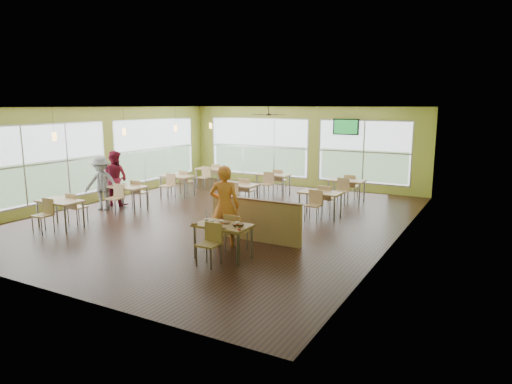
% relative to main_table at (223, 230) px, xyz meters
% --- Properties ---
extents(room, '(12.00, 12.04, 3.20)m').
position_rel_main_table_xyz_m(room, '(-2.00, 3.00, 0.97)').
color(room, black).
rests_on(room, ground).
extents(window_bays, '(9.24, 10.24, 2.38)m').
position_rel_main_table_xyz_m(window_bays, '(-4.65, 6.08, 0.85)').
color(window_bays, white).
rests_on(window_bays, room).
extents(main_table, '(1.22, 1.52, 0.87)m').
position_rel_main_table_xyz_m(main_table, '(0.00, 0.00, 0.00)').
color(main_table, tan).
rests_on(main_table, floor).
extents(half_wall_divider, '(2.40, 0.14, 1.04)m').
position_rel_main_table_xyz_m(half_wall_divider, '(0.00, 1.45, -0.11)').
color(half_wall_divider, tan).
rests_on(half_wall_divider, floor).
extents(dining_tables, '(6.92, 8.72, 0.87)m').
position_rel_main_table_xyz_m(dining_tables, '(-3.05, 4.71, -0.00)').
color(dining_tables, tan).
rests_on(dining_tables, floor).
extents(pendant_lights, '(0.11, 7.31, 0.86)m').
position_rel_main_table_xyz_m(pendant_lights, '(-5.20, 3.68, 1.82)').
color(pendant_lights, '#2D2119').
rests_on(pendant_lights, ceiling).
extents(ceiling_fan, '(1.25, 1.25, 0.29)m').
position_rel_main_table_xyz_m(ceiling_fan, '(-2.00, 6.00, 2.32)').
color(ceiling_fan, '#2D2119').
rests_on(ceiling_fan, ceiling).
extents(tv_backwall, '(1.00, 0.07, 0.60)m').
position_rel_main_table_xyz_m(tv_backwall, '(-0.20, 8.90, 1.82)').
color(tv_backwall, black).
rests_on(tv_backwall, wall_back).
extents(man_plaid, '(0.81, 0.67, 1.91)m').
position_rel_main_table_xyz_m(man_plaid, '(-0.43, 0.74, 0.33)').
color(man_plaid, '#E64D19').
rests_on(man_plaid, floor).
extents(patron_maroon, '(0.94, 0.76, 1.81)m').
position_rel_main_table_xyz_m(patron_maroon, '(-5.97, 2.75, 0.27)').
color(patron_maroon, maroon).
rests_on(patron_maroon, floor).
extents(patron_grey, '(1.25, 1.00, 1.68)m').
position_rel_main_table_xyz_m(patron_grey, '(-5.88, 2.09, 0.21)').
color(patron_grey, slate).
rests_on(patron_grey, floor).
extents(cup_blue, '(0.10, 0.10, 0.34)m').
position_rel_main_table_xyz_m(cup_blue, '(-0.30, -0.18, 0.19)').
color(cup_blue, white).
rests_on(cup_blue, main_table).
extents(cup_yellow, '(0.10, 0.10, 0.36)m').
position_rel_main_table_xyz_m(cup_yellow, '(-0.11, -0.25, 0.19)').
color(cup_yellow, white).
rests_on(cup_yellow, main_table).
extents(cup_red_near, '(0.09, 0.09, 0.32)m').
position_rel_main_table_xyz_m(cup_red_near, '(0.04, -0.11, 0.18)').
color(cup_red_near, white).
rests_on(cup_red_near, main_table).
extents(cup_red_far, '(0.09, 0.09, 0.32)m').
position_rel_main_table_xyz_m(cup_red_far, '(0.40, -0.06, 0.18)').
color(cup_red_far, white).
rests_on(cup_red_far, main_table).
extents(food_basket, '(0.25, 0.25, 0.06)m').
position_rel_main_table_xyz_m(food_basket, '(0.37, 0.02, 0.15)').
color(food_basket, black).
rests_on(food_basket, main_table).
extents(ketchup_cup, '(0.07, 0.07, 0.03)m').
position_rel_main_table_xyz_m(ketchup_cup, '(0.55, -0.23, 0.13)').
color(ketchup_cup, '#AC0A00').
rests_on(ketchup_cup, main_table).
extents(wrapper_left, '(0.19, 0.18, 0.04)m').
position_rel_main_table_xyz_m(wrapper_left, '(-0.53, -0.30, 0.14)').
color(wrapper_left, '#8F6845').
rests_on(wrapper_left, main_table).
extents(wrapper_mid, '(0.24, 0.23, 0.05)m').
position_rel_main_table_xyz_m(wrapper_mid, '(0.03, 0.09, 0.14)').
color(wrapper_mid, '#8F6845').
rests_on(wrapper_mid, main_table).
extents(wrapper_right, '(0.15, 0.14, 0.03)m').
position_rel_main_table_xyz_m(wrapper_right, '(0.21, -0.30, 0.14)').
color(wrapper_right, '#8F6845').
rests_on(wrapper_right, main_table).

